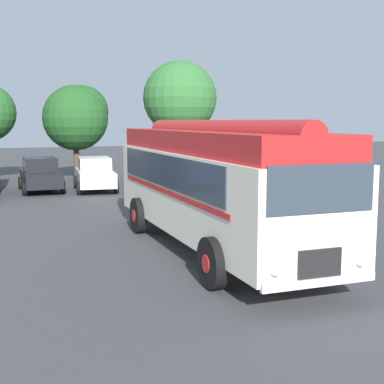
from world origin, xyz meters
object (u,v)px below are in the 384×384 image
at_px(vintage_bus, 213,181).
at_px(car_mid_left, 95,174).
at_px(car_near_left, 40,174).
at_px(car_mid_right, 153,172).

relative_size(vintage_bus, car_mid_left, 2.33).
bearing_deg(car_near_left, car_mid_right, -8.47).
height_order(car_near_left, car_mid_right, same).
xyz_separation_m(vintage_bus, car_mid_left, (-0.41, 13.57, -1.05)).
bearing_deg(car_mid_right, car_mid_left, 178.47).
height_order(vintage_bus, car_near_left, vintage_bus).
bearing_deg(vintage_bus, car_mid_left, 91.73).
distance_m(vintage_bus, car_mid_left, 13.62).
bearing_deg(car_near_left, vintage_bus, -78.33).
bearing_deg(car_mid_right, car_near_left, 171.53).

